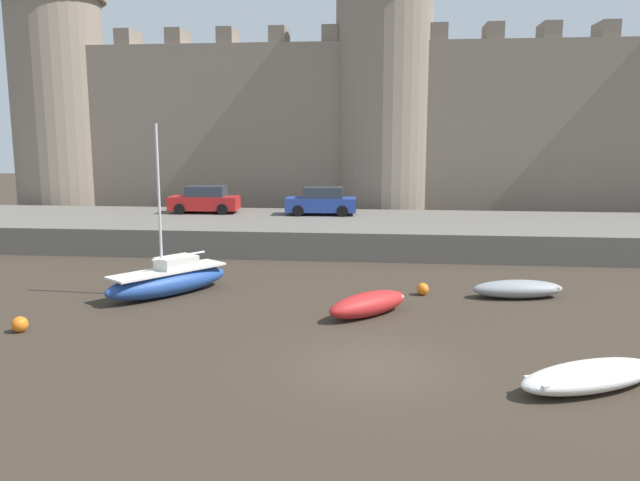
# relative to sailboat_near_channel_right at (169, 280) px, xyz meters

# --- Properties ---
(ground_plane) EXTENTS (160.00, 160.00, 0.00)m
(ground_plane) POSITION_rel_sailboat_near_channel_right_xyz_m (7.84, -6.63, -0.59)
(ground_plane) COLOR #382D23
(quay_road) EXTENTS (58.39, 10.00, 1.39)m
(quay_road) POSITION_rel_sailboat_near_channel_right_xyz_m (7.84, 11.94, 0.10)
(quay_road) COLOR #666059
(quay_road) RESTS_ON ground
(castle) EXTENTS (53.62, 7.24, 19.33)m
(castle) POSITION_rel_sailboat_near_channel_right_xyz_m (7.84, 21.33, 6.77)
(castle) COLOR gray
(castle) RESTS_ON ground
(sailboat_near_channel_right) EXTENTS (4.28, 5.00, 6.40)m
(sailboat_near_channel_right) POSITION_rel_sailboat_near_channel_right_xyz_m (0.00, 0.00, 0.00)
(sailboat_near_channel_right) COLOR #234793
(sailboat_near_channel_right) RESTS_ON ground
(rowboat_midflat_centre) EXTENTS (3.52, 1.62, 0.67)m
(rowboat_midflat_centre) POSITION_rel_sailboat_near_channel_right_xyz_m (13.05, 0.95, -0.24)
(rowboat_midflat_centre) COLOR gray
(rowboat_midflat_centre) RESTS_ON ground
(rowboat_foreground_centre) EXTENTS (4.10, 2.95, 0.64)m
(rowboat_foreground_centre) POSITION_rel_sailboat_near_channel_right_xyz_m (13.01, -7.60, -0.26)
(rowboat_foreground_centre) COLOR silver
(rowboat_foreground_centre) RESTS_ON ground
(rowboat_midflat_left) EXTENTS (3.09, 3.12, 0.80)m
(rowboat_midflat_left) POSITION_rel_sailboat_near_channel_right_xyz_m (7.58, -1.99, -0.18)
(rowboat_midflat_left) COLOR red
(rowboat_midflat_left) RESTS_ON ground
(mooring_buoy_near_shore) EXTENTS (0.47, 0.47, 0.47)m
(mooring_buoy_near_shore) POSITION_rel_sailboat_near_channel_right_xyz_m (9.56, 0.99, -0.36)
(mooring_buoy_near_shore) COLOR orange
(mooring_buoy_near_shore) RESTS_ON ground
(mooring_buoy_near_channel) EXTENTS (0.49, 0.49, 0.49)m
(mooring_buoy_near_channel) POSITION_rel_sailboat_near_channel_right_xyz_m (-3.02, -4.88, -0.35)
(mooring_buoy_near_channel) COLOR orange
(mooring_buoy_near_channel) RESTS_ON ground
(car_quay_centre_west) EXTENTS (4.17, 2.02, 1.62)m
(car_quay_centre_west) POSITION_rel_sailboat_near_channel_right_xyz_m (4.38, 13.91, 1.57)
(car_quay_centre_west) COLOR #263F99
(car_quay_centre_west) RESTS_ON quay_road
(car_quay_west) EXTENTS (4.17, 2.02, 1.62)m
(car_quay_west) POSITION_rel_sailboat_near_channel_right_xyz_m (-2.68, 14.06, 1.57)
(car_quay_west) COLOR red
(car_quay_west) RESTS_ON quay_road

